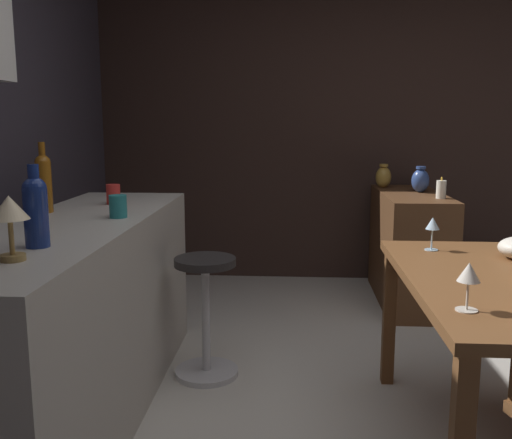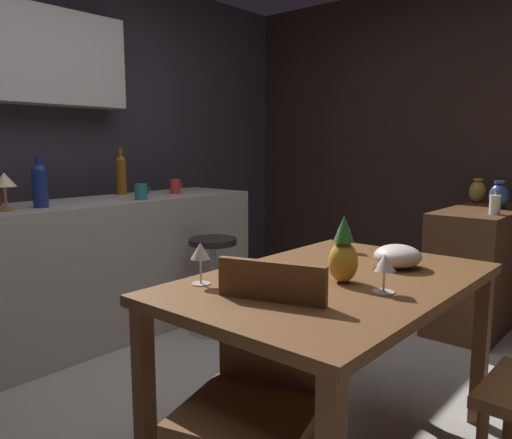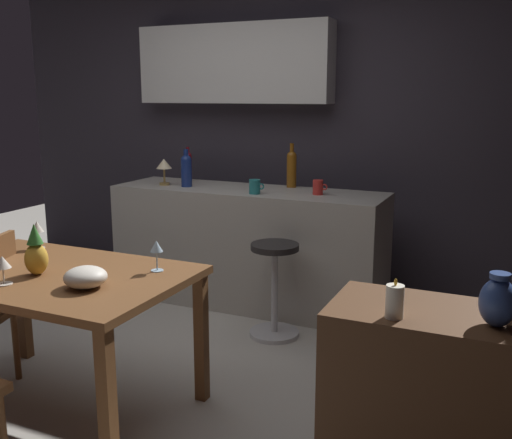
{
  "view_description": "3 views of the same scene",
  "coord_description": "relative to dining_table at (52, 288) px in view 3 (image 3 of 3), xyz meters",
  "views": [
    {
      "loc": [
        -2.3,
        0.42,
        1.33
      ],
      "look_at": [
        0.65,
        0.62,
        0.82
      ],
      "focal_mm": 39.85,
      "sensor_mm": 36.0,
      "label": 1
    },
    {
      "loc": [
        -1.77,
        -1.46,
        1.25
      ],
      "look_at": [
        0.5,
        0.47,
        0.81
      ],
      "focal_mm": 35.1,
      "sensor_mm": 36.0,
      "label": 2
    },
    {
      "loc": [
        1.97,
        -2.59,
        1.61
      ],
      "look_at": [
        0.51,
        0.6,
        0.86
      ],
      "focal_mm": 41.38,
      "sensor_mm": 36.0,
      "label": 3
    }
  ],
  "objects": [
    {
      "name": "vase_ceramic_blue",
      "position": [
        2.05,
        -0.05,
        0.25
      ],
      "size": [
        0.13,
        0.13,
        0.19
      ],
      "color": "#334C8C",
      "rests_on": "sideboard_cabinet"
    },
    {
      "name": "wine_bottle_ruby",
      "position": [
        -0.42,
        2.04,
        0.38
      ],
      "size": [
        0.06,
        0.06,
        0.28
      ],
      "color": "maroon",
      "rests_on": "kitchen_counter"
    },
    {
      "name": "wine_glass_left",
      "position": [
        0.47,
        0.23,
        0.2
      ],
      "size": [
        0.06,
        0.06,
        0.16
      ],
      "color": "silver",
      "rests_on": "dining_table"
    },
    {
      "name": "kitchen_counter",
      "position": [
        0.21,
        1.85,
        -0.21
      ],
      "size": [
        2.1,
        0.6,
        0.9
      ],
      "primitive_type": "cube",
      "color": "#B2ADA3",
      "rests_on": "ground_plane"
    },
    {
      "name": "cup_teal",
      "position": [
        0.35,
        1.68,
        0.3
      ],
      "size": [
        0.12,
        0.08,
        0.1
      ],
      "color": "teal",
      "rests_on": "kitchen_counter"
    },
    {
      "name": "ground_plane",
      "position": [
        0.13,
        0.46,
        -0.66
      ],
      "size": [
        9.0,
        9.0,
        0.0
      ],
      "primitive_type": "plane",
      "color": "#B7B2A8"
    },
    {
      "name": "counter_lamp",
      "position": [
        -0.48,
        1.77,
        0.4
      ],
      "size": [
        0.12,
        0.12,
        0.21
      ],
      "color": "#A58447",
      "rests_on": "kitchen_counter"
    },
    {
      "name": "wall_kitchen_back",
      "position": [
        0.06,
        2.53,
        0.76
      ],
      "size": [
        5.2,
        0.33,
        2.6
      ],
      "color": "#38333D",
      "rests_on": "ground_plane"
    },
    {
      "name": "wine_glass_center",
      "position": [
        -0.06,
        -0.24,
        0.19
      ],
      "size": [
        0.08,
        0.08,
        0.14
      ],
      "color": "silver",
      "rests_on": "dining_table"
    },
    {
      "name": "wine_bottle_amber",
      "position": [
        0.47,
        2.08,
        0.4
      ],
      "size": [
        0.08,
        0.08,
        0.34
      ],
      "color": "#8C5114",
      "rests_on": "kitchen_counter"
    },
    {
      "name": "cup_red",
      "position": [
        0.77,
        1.84,
        0.3
      ],
      "size": [
        0.11,
        0.07,
        0.11
      ],
      "color": "red",
      "rests_on": "kitchen_counter"
    },
    {
      "name": "pillar_candle_tall",
      "position": [
        1.72,
        -0.12,
        0.23
      ],
      "size": [
        0.07,
        0.07,
        0.15
      ],
      "color": "white",
      "rests_on": "sideboard_cabinet"
    },
    {
      "name": "bar_stool",
      "position": [
        0.65,
        1.33,
        -0.31
      ],
      "size": [
        0.34,
        0.34,
        0.64
      ],
      "color": "#262323",
      "rests_on": "ground_plane"
    },
    {
      "name": "wine_bottle_cobalt",
      "position": [
        -0.28,
        1.78,
        0.38
      ],
      "size": [
        0.08,
        0.08,
        0.29
      ],
      "color": "navy",
      "rests_on": "kitchen_counter"
    },
    {
      "name": "dining_table",
      "position": [
        0.0,
        0.0,
        0.0
      ],
      "size": [
        1.35,
        0.88,
        0.74
      ],
      "color": "brown",
      "rests_on": "ground_plane"
    },
    {
      "name": "sideboard_cabinet",
      "position": [
        2.01,
        0.02,
        -0.25
      ],
      "size": [
        1.1,
        0.44,
        0.82
      ],
      "primitive_type": "cube",
      "color": "#56351E",
      "rests_on": "ground_plane"
    },
    {
      "name": "fruit_bowl",
      "position": [
        0.32,
        -0.12,
        0.13
      ],
      "size": [
        0.2,
        0.2,
        0.1
      ],
      "primitive_type": "ellipsoid",
      "color": "beige",
      "rests_on": "dining_table"
    },
    {
      "name": "pineapple_centerpiece",
      "position": [
        -0.03,
        -0.06,
        0.19
      ],
      "size": [
        0.11,
        0.11,
        0.25
      ],
      "color": "gold",
      "rests_on": "dining_table"
    },
    {
      "name": "wine_glass_right",
      "position": [
        -0.4,
        0.33,
        0.2
      ],
      "size": [
        0.07,
        0.07,
        0.16
      ],
      "color": "silver",
      "rests_on": "dining_table"
    }
  ]
}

